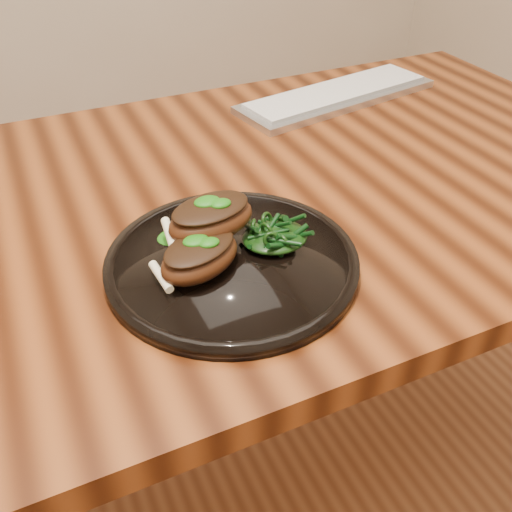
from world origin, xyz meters
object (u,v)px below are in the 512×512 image
at_px(desk, 193,244).
at_px(plate, 232,262).
at_px(greens_heap, 275,233).
at_px(lamb_chop_front, 199,256).
at_px(keyboard, 337,95).

height_order(desk, plate, plate).
bearing_deg(plate, desk, 88.28).
bearing_deg(greens_heap, plate, -174.81).
distance_m(lamb_chop_front, greens_heap, 0.11).
bearing_deg(greens_heap, lamb_chop_front, -171.05).
bearing_deg(keyboard, greens_heap, -129.68).
distance_m(desk, plate, 0.20).
bearing_deg(keyboard, lamb_chop_front, -136.31).
bearing_deg(desk, greens_heap, -72.06).
distance_m(lamb_chop_front, keyboard, 0.63).
height_order(plate, lamb_chop_front, lamb_chop_front).
height_order(greens_heap, keyboard, greens_heap).
bearing_deg(plate, lamb_chop_front, -166.10).
bearing_deg(lamb_chop_front, keyboard, 43.69).
relative_size(lamb_chop_front, keyboard, 0.29).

